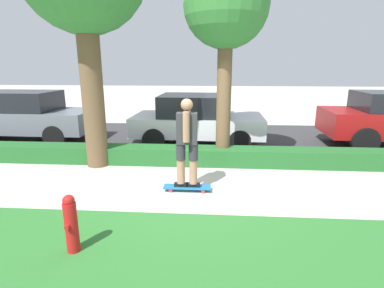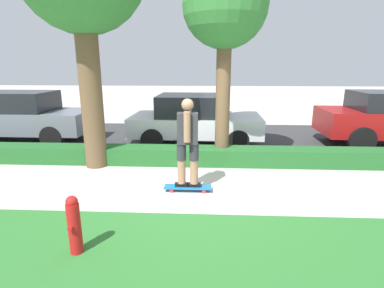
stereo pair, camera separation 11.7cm
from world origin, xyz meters
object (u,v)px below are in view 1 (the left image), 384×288
Objects in this scene: skater_person at (187,141)px; parked_car_front at (24,115)px; skateboard at (187,187)px; fire_hydrant at (71,224)px; tree_mid at (226,10)px; parked_car_middle at (197,119)px.

skater_person reaches higher than parked_car_front.
fire_hydrant is at bearing -122.69° from skateboard.
tree_mid is (0.72, 1.79, 2.55)m from skater_person.
skateboard is 3.97m from tree_mid.
tree_mid is 5.76× the size of fire_hydrant.
skater_person is at bearing 57.31° from fire_hydrant.
skateboard is at bearing -33.02° from parked_car_front.
parked_car_middle is 5.85m from fire_hydrant.
tree_mid reaches higher than skateboard.
skateboard is at bearing -153.43° from skater_person.
parked_car_front is 7.11m from fire_hydrant.
skater_person is 0.40× the size of parked_car_front.
skater_person is at bearing 26.57° from skateboard.
parked_car_front is (-5.51, 3.68, 0.74)m from skateboard.
parked_car_front is 5.36× the size of fire_hydrant.
skateboard is 1.14× the size of fire_hydrant.
parked_car_middle is 4.93× the size of fire_hydrant.
parked_car_middle is (-0.74, 1.86, -2.77)m from tree_mid.
skater_person reaches higher than skateboard.
skater_person is at bearing -33.02° from parked_car_front.
parked_car_middle reaches higher than fire_hydrant.
tree_mid reaches higher than fire_hydrant.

